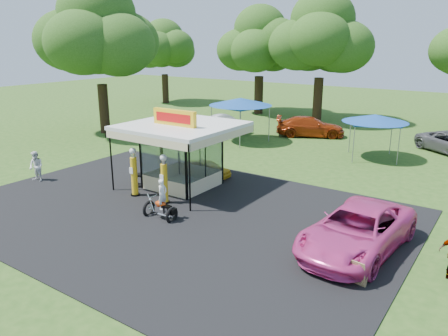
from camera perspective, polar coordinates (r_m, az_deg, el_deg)
The scene contains 19 objects.
ground at distance 18.68m, azimuth -10.50°, elevation -7.59°, with size 120.00×120.00×0.00m, color #294D18.
asphalt_apron at distance 20.01m, azimuth -6.46°, elevation -5.69°, with size 20.00×14.00×0.04m, color black.
gas_station_kiosk at distance 22.85m, azimuth -5.50°, elevation 1.82°, with size 5.40×5.40×4.18m.
gas_pump_left at distance 21.96m, azimuth -11.67°, elevation -0.67°, with size 0.46×0.46×2.48m.
gas_pump_right at distance 20.72m, azimuth -7.80°, elevation -1.59°, with size 0.45×0.45×2.43m.
motorcycle at distance 19.09m, azimuth -8.13°, elevation -4.57°, with size 1.59×0.76×1.88m.
spare_tires at distance 23.50m, azimuth -11.02°, elevation -1.57°, with size 0.97×0.86×0.78m.
a_frame_sign at distance 14.79m, azimuth 17.26°, elevation -12.89°, with size 0.53×0.53×0.90m.
kiosk_car at distance 24.87m, azimuth -2.16°, elevation -0.03°, with size 1.13×2.82×0.96m, color yellow.
pink_sedan at distance 16.82m, azimuth 17.00°, elevation -7.76°, with size 2.75×5.96×1.66m, color #DA3B8E.
spectator_west at distance 26.00m, azimuth -23.32°, elevation 0.18°, with size 0.82×0.64×1.69m, color white.
bg_car_a at distance 36.87m, azimuth -0.06°, elevation 5.79°, with size 1.51×4.34×1.43m, color silver.
bg_car_b at distance 35.98m, azimuth 11.19°, elevation 5.32°, with size 2.20×5.41×1.57m, color #902B0B.
tent_west at distance 33.20m, azimuth 2.17°, elevation 8.61°, with size 4.76×4.76×3.33m.
tent_east at distance 29.88m, azimuth 19.13°, elevation 6.11°, with size 4.16×4.16×2.91m.
oak_far_a at distance 54.71m, azimuth -7.85°, elevation 14.87°, with size 8.20×8.20×9.72m.
oak_far_b at distance 46.29m, azimuth 4.69°, elevation 15.53°, with size 8.99×8.99×10.72m.
oak_far_c at distance 42.47m, azimuth 12.58°, elevation 15.83°, with size 9.84×9.84×11.59m.
oak_near at distance 37.50m, azimuth -16.06°, elevation 15.71°, with size 10.33×10.33×11.89m.
Camera 1 is at (12.29, -11.90, 7.51)m, focal length 35.00 mm.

